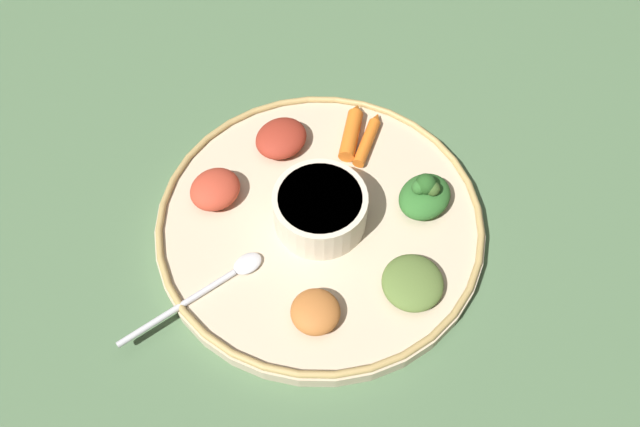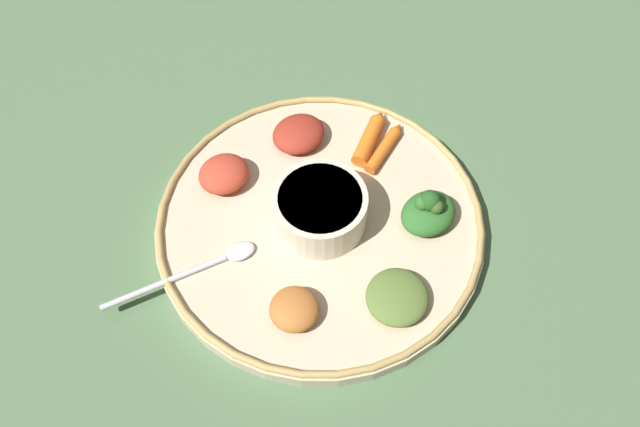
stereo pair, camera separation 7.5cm
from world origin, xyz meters
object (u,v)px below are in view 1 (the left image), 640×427
carrot_near_spoon (368,139)px  carrot_outer (352,131)px  spoon (214,285)px  center_bowl (320,208)px  greens_pile (425,195)px

carrot_near_spoon → carrot_outer: size_ratio=0.91×
spoon → carrot_near_spoon: (-0.14, 0.23, 0.00)m
center_bowl → carrot_near_spoon: size_ratio=1.38×
carrot_near_spoon → greens_pile: bearing=17.5°
center_bowl → spoon: center_bowl is taller
center_bowl → carrot_near_spoon: bearing=136.4°
carrot_outer → spoon: bearing=-52.4°
greens_pile → center_bowl: bearing=-95.3°
greens_pile → carrot_outer: size_ratio=1.02×
center_bowl → carrot_outer: 0.13m
spoon → center_bowl: bearing=110.3°
spoon → carrot_near_spoon: 0.27m
center_bowl → carrot_outer: size_ratio=1.26×
spoon → carrot_outer: 0.26m
center_bowl → carrot_near_spoon: center_bowl is taller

